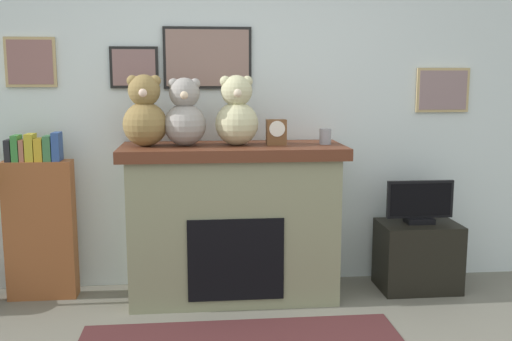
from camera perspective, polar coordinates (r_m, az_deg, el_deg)
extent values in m
cube|color=silver|center=(4.47, -2.20, 5.53)|extent=(5.20, 0.12, 2.60)
cube|color=black|center=(4.38, -4.71, 10.82)|extent=(0.64, 0.02, 0.45)
cube|color=#886960|center=(4.37, -4.71, 10.82)|extent=(0.60, 0.00, 0.41)
cube|color=tan|center=(4.77, 17.64, 7.43)|extent=(0.41, 0.02, 0.34)
cube|color=gray|center=(4.75, 17.69, 7.43)|extent=(0.37, 0.00, 0.30)
cube|color=black|center=(4.40, -11.72, 9.75)|extent=(0.35, 0.02, 0.30)
cube|color=#815F5F|center=(4.39, -11.74, 9.75)|extent=(0.31, 0.00, 0.26)
cube|color=tan|center=(4.54, -21.01, 9.78)|extent=(0.35, 0.02, 0.35)
cube|color=#885C59|center=(4.52, -21.05, 9.78)|extent=(0.31, 0.00, 0.31)
cube|color=gray|center=(4.24, -2.24, -5.48)|extent=(1.44, 0.60, 1.02)
cube|color=#592C1B|center=(4.13, -2.28, 1.94)|extent=(1.56, 0.66, 0.08)
cube|color=black|center=(3.99, -1.96, -8.66)|extent=(0.65, 0.02, 0.56)
cube|color=brown|center=(4.47, -20.14, -5.44)|extent=(0.48, 0.16, 0.99)
cube|color=black|center=(4.42, -22.78, 1.80)|extent=(0.04, 0.13, 0.15)
cube|color=#347B36|center=(4.40, -22.18, 2.02)|extent=(0.05, 0.13, 0.18)
cube|color=#A15F48|center=(4.39, -21.60, 1.83)|extent=(0.03, 0.13, 0.15)
cube|color=gold|center=(4.38, -20.99, 2.10)|extent=(0.06, 0.13, 0.19)
cube|color=gold|center=(4.36, -20.20, 1.92)|extent=(0.05, 0.13, 0.16)
cube|color=#376E40|center=(4.35, -19.46, 2.05)|extent=(0.05, 0.13, 0.18)
cube|color=#2C4A8A|center=(4.33, -18.72, 2.21)|extent=(0.05, 0.13, 0.20)
cube|color=black|center=(4.60, 15.38, -7.98)|extent=(0.57, 0.40, 0.51)
cube|color=black|center=(4.53, 15.52, -4.67)|extent=(0.20, 0.14, 0.04)
cube|color=black|center=(4.49, 15.61, -2.70)|extent=(0.50, 0.03, 0.28)
cube|color=black|center=(4.48, 15.69, -2.74)|extent=(0.46, 0.00, 0.24)
cylinder|color=gray|center=(4.19, 6.73, 3.29)|extent=(0.08, 0.08, 0.11)
cube|color=brown|center=(4.13, 1.97, 3.73)|extent=(0.14, 0.10, 0.18)
cylinder|color=white|center=(4.08, 2.07, 4.06)|extent=(0.11, 0.01, 0.11)
sphere|color=olive|center=(4.10, -10.70, 4.43)|extent=(0.30, 0.30, 0.30)
sphere|color=olive|center=(4.09, -10.79, 7.62)|extent=(0.22, 0.22, 0.22)
sphere|color=olive|center=(4.10, -11.90, 8.51)|extent=(0.08, 0.08, 0.08)
sphere|color=olive|center=(4.09, -9.74, 8.57)|extent=(0.08, 0.08, 0.08)
sphere|color=beige|center=(4.01, -10.90, 7.43)|extent=(0.07, 0.07, 0.07)
sphere|color=gray|center=(4.09, -6.89, 4.41)|extent=(0.29, 0.29, 0.29)
sphere|color=gray|center=(4.08, -6.95, 7.47)|extent=(0.21, 0.21, 0.21)
sphere|color=gray|center=(4.08, -8.01, 8.33)|extent=(0.07, 0.07, 0.07)
sphere|color=gray|center=(4.08, -5.93, 8.37)|extent=(0.07, 0.07, 0.07)
sphere|color=beige|center=(3.99, -6.97, 7.29)|extent=(0.06, 0.06, 0.06)
sphere|color=#C1BD91|center=(4.10, -1.90, 4.55)|extent=(0.30, 0.30, 0.30)
sphere|color=#C1BD91|center=(4.09, -1.91, 7.72)|extent=(0.22, 0.22, 0.22)
sphere|color=#C1BD91|center=(4.08, -3.00, 8.62)|extent=(0.08, 0.08, 0.08)
sphere|color=#C1BD91|center=(4.09, -0.85, 8.64)|extent=(0.08, 0.08, 0.08)
sphere|color=beige|center=(4.00, -1.83, 7.54)|extent=(0.07, 0.07, 0.07)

